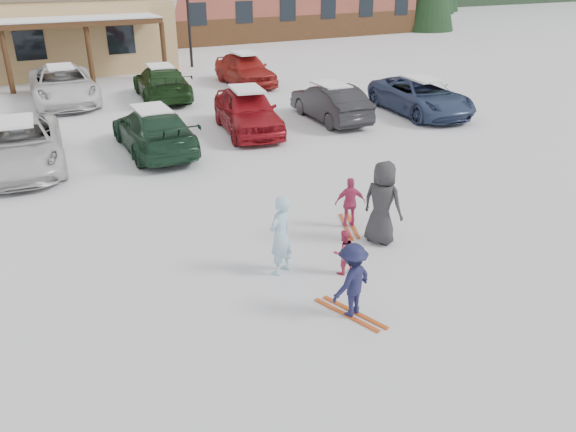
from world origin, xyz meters
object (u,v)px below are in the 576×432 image
adult_skier (280,235)px  parked_car_6 (421,96)px  parked_car_2 (19,145)px  parked_car_11 (162,83)px  parked_car_10 (63,85)px  parked_car_3 (154,130)px  child_navy (352,281)px  toddler_red (343,252)px  bystander_dark (382,203)px  child_magenta (350,203)px  parked_car_5 (330,103)px  parked_car_4 (247,111)px  parked_car_12 (245,69)px

adult_skier → parked_car_6: (10.59, 8.59, -0.11)m
parked_car_2 → parked_car_6: 14.58m
parked_car_11 → parked_car_2: bearing=54.0°
parked_car_10 → parked_car_3: bearing=-76.5°
child_navy → parked_car_11: (1.82, 17.72, 0.04)m
toddler_red → parked_car_6: bearing=-136.4°
child_navy → parked_car_10: 18.99m
toddler_red → parked_car_10: parked_car_10 is taller
bystander_dark → child_magenta: bearing=-15.2°
toddler_red → parked_car_5: bearing=-120.6°
child_navy → parked_car_11: bearing=-114.0°
bystander_dark → parked_car_3: size_ratio=0.38×
parked_car_4 → parked_car_10: (-5.13, 7.66, 0.00)m
bystander_dark → parked_car_2: size_ratio=0.36×
bystander_dark → adult_skier: bearing=68.7°
bystander_dark → parked_car_10: bearing=-11.4°
parked_car_2 → parked_car_12: bearing=41.6°
parked_car_10 → parked_car_11: (3.92, -1.15, -0.06)m
adult_skier → parked_car_2: adult_skier is taller
parked_car_3 → bystander_dark: bearing=108.0°
bystander_dark → parked_car_11: (-0.28, 15.70, -0.20)m
bystander_dark → parked_car_6: 11.66m
toddler_red → parked_car_5: parked_car_5 is taller
bystander_dark → parked_car_11: 15.70m
parked_car_6 → parked_car_3: bearing=-174.7°
toddler_red → child_magenta: 2.14m
adult_skier → toddler_red: 1.27m
parked_car_3 → parked_car_5: bearing=-173.7°
parked_car_10 → parked_car_12: size_ratio=1.24×
parked_car_5 → parked_car_11: size_ratio=0.85×
toddler_red → parked_car_10: size_ratio=0.17×
child_navy → parked_car_12: (6.28, 18.82, 0.09)m
adult_skier → parked_car_10: bearing=-111.4°
adult_skier → child_navy: adult_skier is taller
toddler_red → bystander_dark: 1.70m
parked_car_4 → parked_car_6: size_ratio=0.90×
child_magenta → parked_car_11: parked_car_11 is taller
child_navy → parked_car_4: (3.03, 11.21, 0.09)m
parked_car_2 → parked_car_10: parked_car_10 is taller
child_navy → bystander_dark: (2.10, 2.03, 0.24)m
parked_car_5 → parked_car_10: parked_car_10 is taller
parked_car_5 → parked_car_4: bearing=3.2°
child_navy → parked_car_10: size_ratio=0.24×
adult_skier → parked_car_4: 9.98m
parked_car_5 → adult_skier: bearing=57.1°
parked_car_3 → parked_car_5: parked_car_3 is taller
parked_car_3 → parked_car_6: 10.68m
child_magenta → parked_car_6: parked_car_6 is taller
parked_car_5 → parked_car_12: bearing=-85.3°
bystander_dark → parked_car_3: bystander_dark is taller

